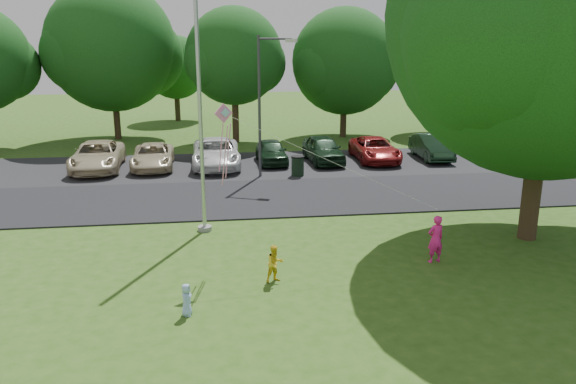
{
  "coord_description": "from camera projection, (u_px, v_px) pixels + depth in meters",
  "views": [
    {
      "loc": [
        -3.08,
        -14.35,
        6.64
      ],
      "look_at": [
        -0.61,
        4.0,
        1.6
      ],
      "focal_mm": 35.0,
      "sensor_mm": 36.0,
      "label": 1
    }
  ],
  "objects": [
    {
      "name": "child_yellow",
      "position": [
        275.0,
        264.0,
        15.79
      ],
      "size": [
        0.65,
        0.58,
        1.09
      ],
      "primitive_type": "imported",
      "rotation": [
        0.0,
        0.0,
        0.39
      ],
      "color": "yellow",
      "rests_on": "ground"
    },
    {
      "name": "kite",
      "position": [
        231.0,
        131.0,
        16.11
      ],
      "size": [
        6.59,
        0.94,
        3.2
      ],
      "rotation": [
        0.0,
        0.0,
        0.36
      ],
      "color": "pink",
      "rests_on": "ground"
    },
    {
      "name": "ground",
      "position": [
        328.0,
        283.0,
        15.86
      ],
      "size": [
        120.0,
        120.0,
        0.0
      ],
      "primitive_type": "plane",
      "color": "#2C5215",
      "rests_on": "ground"
    },
    {
      "name": "parked_cars",
      "position": [
        247.0,
        152.0,
        30.31
      ],
      "size": [
        20.43,
        5.37,
        1.48
      ],
      "color": "#C6B793",
      "rests_on": "ground"
    },
    {
      "name": "trash_can",
      "position": [
        298.0,
        166.0,
        27.97
      ],
      "size": [
        0.66,
        0.66,
        1.05
      ],
      "rotation": [
        0.0,
        0.0,
        0.05
      ],
      "color": "black",
      "rests_on": "ground"
    },
    {
      "name": "child_blue",
      "position": [
        187.0,
        300.0,
        13.88
      ],
      "size": [
        0.32,
        0.44,
        0.84
      ],
      "primitive_type": "imported",
      "rotation": [
        0.0,
        0.0,
        1.43
      ],
      "color": "#9ABFED",
      "rests_on": "ground"
    },
    {
      "name": "parking_strip",
      "position": [
        271.0,
        165.0,
        30.68
      ],
      "size": [
        42.0,
        7.0,
        0.06
      ],
      "primitive_type": "cube",
      "color": "black",
      "rests_on": "ground"
    },
    {
      "name": "tree_row",
      "position": [
        280.0,
        54.0,
        37.74
      ],
      "size": [
        64.35,
        11.94,
        10.88
      ],
      "color": "#332316",
      "rests_on": "ground"
    },
    {
      "name": "big_tree",
      "position": [
        551.0,
        25.0,
        17.47
      ],
      "size": [
        10.88,
        10.36,
        12.57
      ],
      "rotation": [
        0.0,
        0.0,
        0.43
      ],
      "color": "#332316",
      "rests_on": "ground"
    },
    {
      "name": "woman",
      "position": [
        436.0,
        239.0,
        17.14
      ],
      "size": [
        0.61,
        0.47,
        1.5
      ],
      "primitive_type": "imported",
      "rotation": [
        0.0,
        0.0,
        3.37
      ],
      "color": "#FF218D",
      "rests_on": "ground"
    },
    {
      "name": "street_lamp",
      "position": [
        265.0,
        94.0,
        26.82
      ],
      "size": [
        1.83,
        0.91,
        6.85
      ],
      "rotation": [
        0.0,
        0.0,
        -0.4
      ],
      "color": "#3F3F44",
      "rests_on": "ground"
    },
    {
      "name": "horizon_trees",
      "position": [
        296.0,
        68.0,
        47.65
      ],
      "size": [
        77.46,
        7.2,
        7.02
      ],
      "color": "#332316",
      "rests_on": "ground"
    },
    {
      "name": "park_road",
      "position": [
        287.0,
        196.0,
        24.46
      ],
      "size": [
        60.0,
        6.0,
        0.06
      ],
      "primitive_type": "cube",
      "color": "black",
      "rests_on": "ground"
    },
    {
      "name": "flagpole",
      "position": [
        200.0,
        115.0,
        19.1
      ],
      "size": [
        0.5,
        0.5,
        10.0
      ],
      "color": "#B7BABF",
      "rests_on": "ground"
    }
  ]
}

